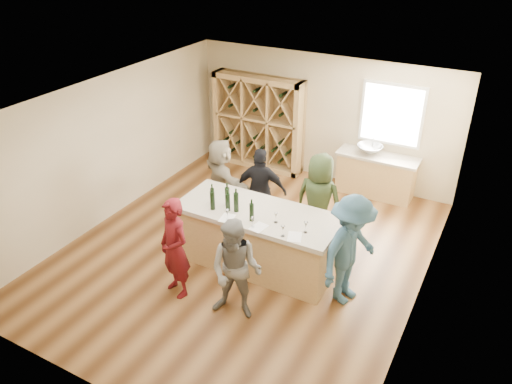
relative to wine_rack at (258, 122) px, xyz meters
The scene contains 35 objects.
floor 3.78m from the wine_rack, 65.36° to the right, with size 6.00×7.00×0.10m, color brown.
ceiling 4.00m from the wine_rack, 65.36° to the right, with size 6.00×7.00×0.10m, color white.
wall_back 1.56m from the wine_rack, 10.57° to the left, with size 6.00×0.10×2.80m, color beige.
wall_front 6.99m from the wine_rack, 77.60° to the right, with size 6.00×0.10×2.80m, color beige.
wall_left 3.63m from the wine_rack, 115.36° to the right, with size 0.10×7.00×2.80m, color beige.
wall_right 5.61m from the wine_rack, 35.70° to the right, with size 0.10×7.00×2.80m, color beige.
window_frame 3.08m from the wine_rack, ahead, with size 1.30×0.06×1.30m, color white.
window_pane 3.07m from the wine_rack, ahead, with size 1.18×0.01×1.18m, color white.
wine_rack is the anchor object (origin of this frame).
back_counter_base 2.98m from the wine_rack, ahead, with size 1.60×0.58×0.86m, color tan.
back_counter_top 2.91m from the wine_rack, ahead, with size 1.70×0.62×0.06m, color #B7AB96.
sink 2.70m from the wine_rack, ahead, with size 0.54×0.54×0.19m, color silver.
faucet 2.70m from the wine_rack, ahead, with size 0.02×0.02×0.30m, color silver.
tasting_counter_base 4.03m from the wine_rack, 61.93° to the right, with size 2.60×1.00×1.00m, color tan.
tasting_counter_top 3.98m from the wine_rack, 61.93° to the right, with size 2.72×1.12×0.08m, color #B7AB96.
wine_bottle_a 3.80m from the wine_rack, 73.47° to the right, with size 0.07×0.07×0.28m, color black.
wine_bottle_b 3.99m from the wine_rack, 72.63° to the right, with size 0.08×0.08×0.32m, color black.
wine_bottle_c 3.82m from the wine_rack, 69.54° to the right, with size 0.08×0.08×0.32m, color black.
wine_bottle_d 3.99m from the wine_rack, 68.95° to the right, with size 0.08×0.08×0.31m, color black.
wine_bottle_e 4.00m from the wine_rack, 66.96° to the right, with size 0.08×0.08×0.33m, color black.
wine_glass_a 4.29m from the wine_rack, 68.35° to the right, with size 0.07×0.07×0.18m, color white.
wine_glass_b 4.46m from the wine_rack, 62.96° to the right, with size 0.06×0.06×0.16m, color white.
wine_glass_c 4.72m from the wine_rack, 57.34° to the right, with size 0.06×0.06×0.17m, color white.
wine_glass_d 4.34m from the wine_rack, 58.20° to the right, with size 0.06×0.06×0.16m, color white.
wine_glass_e 4.66m from the wine_rack, 52.95° to the right, with size 0.07×0.07×0.18m, color white.
tasting_menu_a 4.23m from the wine_rack, 68.59° to the right, with size 0.21×0.28×0.00m, color white.
tasting_menu_b 4.47m from the wine_rack, 61.73° to the right, with size 0.21×0.28×0.00m, color white.
tasting_menu_c 4.76m from the wine_rack, 55.23° to the right, with size 0.21×0.28×0.00m, color white.
person_near_left 4.88m from the wine_rack, 77.09° to the right, with size 0.61×0.45×1.68m, color #590F14.
person_near_right 5.22m from the wine_rack, 65.34° to the right, with size 0.79×0.44×1.63m, color slate.
person_server 5.04m from the wine_rack, 45.94° to the right, with size 1.18×0.55×1.83m, color #335972.
person_far_mid 2.83m from the wine_rack, 60.83° to the right, with size 0.98×0.50×1.66m, color black.
person_far_right 3.50m from the wine_rack, 44.00° to the right, with size 0.87×0.57×1.79m, color #263319.
person_far_left 2.47m from the wine_rack, 78.99° to the right, with size 1.53×0.55×1.65m, color gray.
wine_bottle_f 4.27m from the wine_rack, 63.23° to the right, with size 0.07×0.07×0.30m, color black.
Camera 1 is at (3.67, -6.40, 5.28)m, focal length 35.00 mm.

